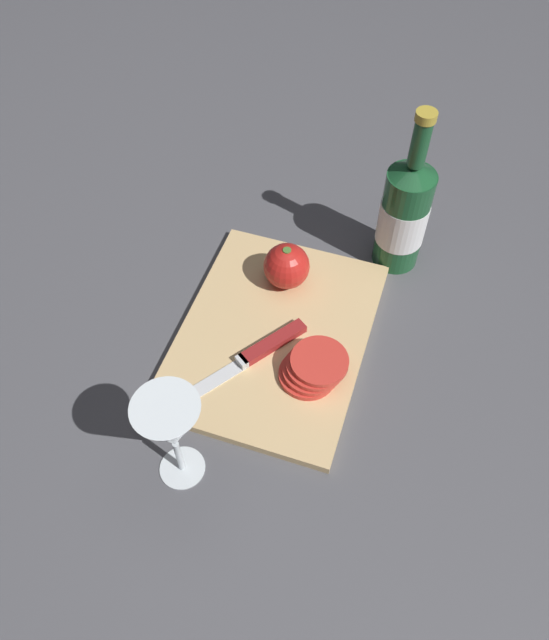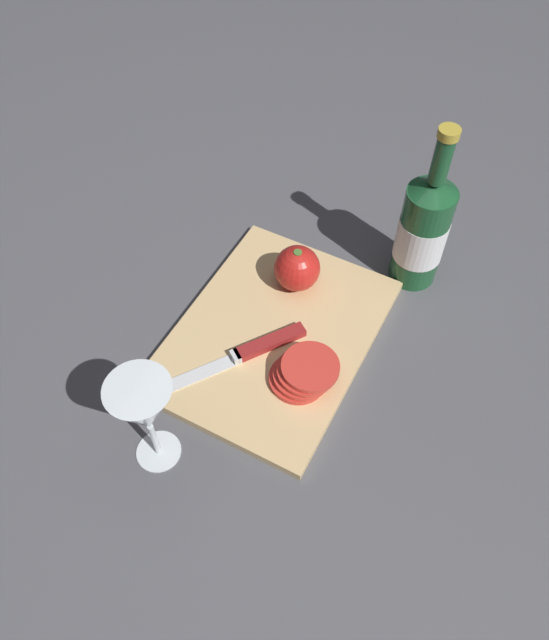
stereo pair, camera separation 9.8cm
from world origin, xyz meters
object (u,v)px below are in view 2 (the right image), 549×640
object	(u,v)px
wine_bottle	(423,231)
wine_glass	(144,410)
knife	(253,350)
whole_tomato	(297,268)
tomato_slice_stack_near	(304,373)

from	to	relation	value
wine_bottle	wine_glass	bearing A→B (deg)	157.61
wine_glass	knife	size ratio (longest dim) A/B	0.69
wine_glass	whole_tomato	world-z (taller)	wine_glass
whole_tomato	knife	xyz separation A→B (m)	(-0.16, -0.00, -0.03)
whole_tomato	tomato_slice_stack_near	size ratio (longest dim) A/B	0.76
wine_bottle	whole_tomato	size ratio (longest dim) A/B	3.87
knife	tomato_slice_stack_near	size ratio (longest dim) A/B	2.51
wine_glass	tomato_slice_stack_near	distance (m)	0.26
wine_bottle	tomato_slice_stack_near	bearing A→B (deg)	166.84
wine_bottle	knife	distance (m)	0.34
whole_tomato	knife	distance (m)	0.16
wine_glass	knife	world-z (taller)	wine_glass
wine_bottle	wine_glass	world-z (taller)	wine_bottle
wine_glass	tomato_slice_stack_near	world-z (taller)	wine_glass
wine_glass	whole_tomato	xyz separation A→B (m)	(0.36, -0.04, -0.07)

